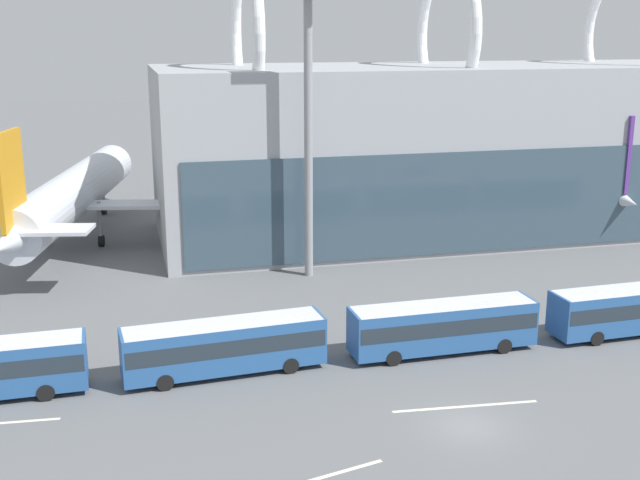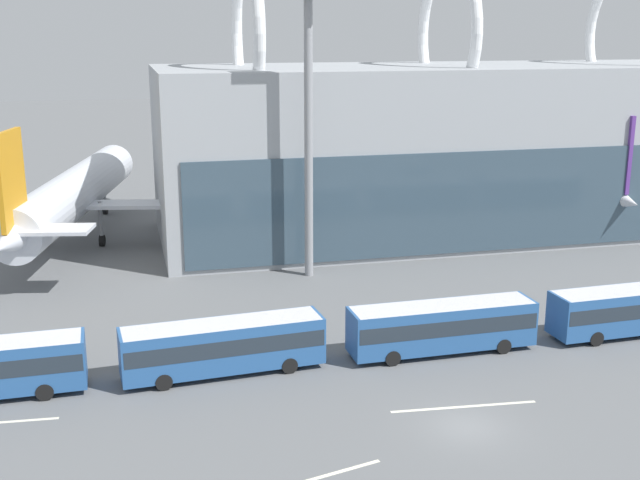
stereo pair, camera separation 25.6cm
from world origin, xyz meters
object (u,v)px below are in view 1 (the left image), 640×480
Objects in this scene: shuttle_bus_2 at (224,344)px; floodlight_mast at (308,83)px; shuttle_bus_4 at (635,307)px; airliner_at_gate_near at (69,197)px; airliner_at_gate_far at (537,172)px; shuttle_bus_3 at (443,324)px.

shuttle_bus_2 is 25.30m from floodlight_mast.
shuttle_bus_2 is at bearing -117.53° from floodlight_mast.
shuttle_bus_4 is 0.53× the size of floodlight_mast.
airliner_at_gate_near is 27.61m from floodlight_mast.
airliner_at_gate_far is 3.16× the size of shuttle_bus_4.
airliner_at_gate_near is at bearing 142.62° from floodlight_mast.
airliner_at_gate_near is 1.06× the size of airliner_at_gate_far.
airliner_at_gate_far is 1.66× the size of floodlight_mast.
shuttle_bus_3 is 1.00× the size of shuttle_bus_4.
shuttle_bus_4 is (38.59, -33.99, -2.92)m from airliner_at_gate_near.
airliner_at_gate_far is at bearing 53.08° from shuttle_bus_3.
airliner_at_gate_near reaches higher than shuttle_bus_2.
shuttle_bus_3 is at bearing -132.13° from airliner_at_gate_near.
airliner_at_gate_far is (51.59, 3.42, -0.37)m from airliner_at_gate_near.
shuttle_bus_2 and shuttle_bus_3 have the same top height.
shuttle_bus_4 is at bearing 160.99° from airliner_at_gate_far.
floodlight_mast is at bearing -115.33° from airliner_at_gate_near.
airliner_at_gate_far is 38.53m from floodlight_mast.
floodlight_mast reaches higher than airliner_at_gate_far.
floodlight_mast reaches higher than airliner_at_gate_near.
airliner_at_gate_near reaches higher than airliner_at_gate_far.
shuttle_bus_3 is 23.87m from floodlight_mast.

